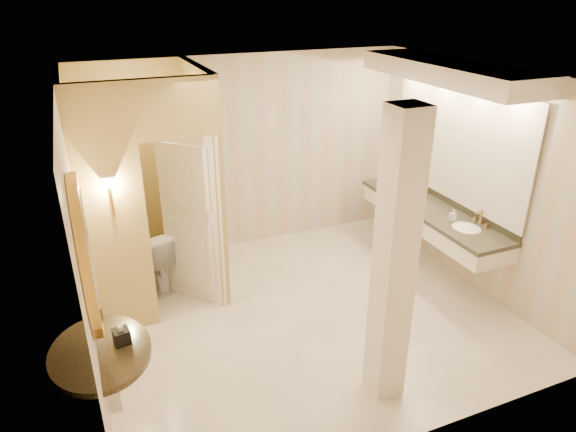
% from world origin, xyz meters
% --- Properties ---
extents(floor, '(4.50, 4.50, 0.00)m').
position_xyz_m(floor, '(0.00, 0.00, 0.00)').
color(floor, white).
rests_on(floor, ground).
extents(ceiling, '(4.50, 4.50, 0.00)m').
position_xyz_m(ceiling, '(0.00, 0.00, 2.70)').
color(ceiling, white).
rests_on(ceiling, wall_back).
extents(wall_back, '(4.50, 0.02, 2.70)m').
position_xyz_m(wall_back, '(0.00, 2.00, 1.35)').
color(wall_back, beige).
rests_on(wall_back, floor).
extents(wall_front, '(4.50, 0.02, 2.70)m').
position_xyz_m(wall_front, '(0.00, -2.00, 1.35)').
color(wall_front, beige).
rests_on(wall_front, floor).
extents(wall_left, '(0.02, 4.00, 2.70)m').
position_xyz_m(wall_left, '(-2.25, 0.00, 1.35)').
color(wall_left, beige).
rests_on(wall_left, floor).
extents(wall_right, '(0.02, 4.00, 2.70)m').
position_xyz_m(wall_right, '(2.25, 0.00, 1.35)').
color(wall_right, beige).
rests_on(wall_right, floor).
extents(toilet_closet, '(1.50, 1.55, 2.70)m').
position_xyz_m(toilet_closet, '(-1.14, 0.96, 1.39)').
color(toilet_closet, tan).
rests_on(toilet_closet, floor).
extents(wall_sconce, '(0.14, 0.14, 0.42)m').
position_xyz_m(wall_sconce, '(-1.93, 0.43, 1.73)').
color(wall_sconce, '#BD803C').
rests_on(wall_sconce, toilet_closet).
extents(vanity, '(0.75, 2.59, 2.09)m').
position_xyz_m(vanity, '(1.98, 0.35, 1.63)').
color(vanity, white).
rests_on(vanity, floor).
extents(console_shelf, '(0.98, 0.98, 1.94)m').
position_xyz_m(console_shelf, '(-2.21, -0.97, 1.34)').
color(console_shelf, black).
rests_on(console_shelf, floor).
extents(pillar, '(0.28, 0.28, 2.70)m').
position_xyz_m(pillar, '(0.18, -1.39, 1.35)').
color(pillar, white).
rests_on(pillar, floor).
extents(tissue_box, '(0.14, 0.14, 0.12)m').
position_xyz_m(tissue_box, '(-2.05, -0.95, 0.94)').
color(tissue_box, black).
rests_on(tissue_box, console_shelf).
extents(toilet, '(0.65, 0.87, 0.80)m').
position_xyz_m(toilet, '(-1.54, 1.27, 0.40)').
color(toilet, white).
rests_on(toilet, floor).
extents(soap_bottle_a, '(0.07, 0.07, 0.14)m').
position_xyz_m(soap_bottle_a, '(1.93, -0.06, 0.95)').
color(soap_bottle_a, beige).
rests_on(soap_bottle_a, vanity).
extents(soap_bottle_b, '(0.11, 0.11, 0.11)m').
position_xyz_m(soap_bottle_b, '(1.94, 0.70, 0.93)').
color(soap_bottle_b, silver).
rests_on(soap_bottle_b, vanity).
extents(soap_bottle_c, '(0.09, 0.09, 0.19)m').
position_xyz_m(soap_bottle_c, '(1.93, 0.77, 0.97)').
color(soap_bottle_c, '#C6B28C').
rests_on(soap_bottle_c, vanity).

